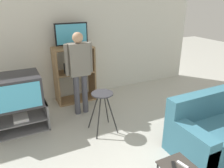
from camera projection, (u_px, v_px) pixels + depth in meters
wall_back at (72, 40)px, 4.78m from camera, size 6.40×0.06×2.60m
tv_stand at (20, 117)px, 3.80m from camera, size 0.89×0.56×0.49m
television_main at (16, 90)px, 3.62m from camera, size 0.78×0.63×0.51m
media_shelf at (74, 74)px, 4.76m from camera, size 0.84×0.44×1.22m
television_flat at (72, 36)px, 4.47m from camera, size 0.68×0.20×0.49m
folding_stool at (102, 100)px, 3.63m from camera, size 0.42×0.40×0.72m
remote_control_black at (174, 166)px, 2.48m from camera, size 0.11×0.14×0.02m
remote_control_white at (183, 165)px, 2.50m from camera, size 0.07×0.15×0.02m
person_standing_adult at (79, 66)px, 4.07m from camera, size 0.53×0.20×1.61m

